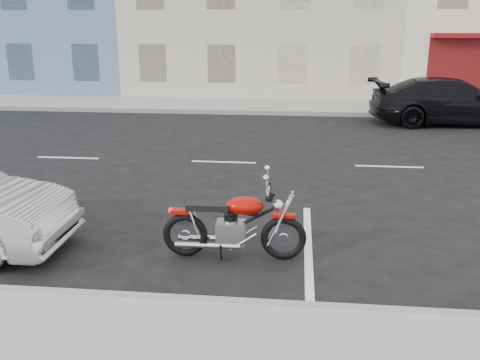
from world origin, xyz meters
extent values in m
plane|color=black|center=(0.00, 0.00, 0.00)|extent=(120.00, 120.00, 0.00)
cube|color=gray|center=(-5.00, 8.70, 0.07)|extent=(80.00, 3.40, 0.15)
cube|color=gray|center=(-5.00, 7.00, 0.08)|extent=(80.00, 0.12, 0.16)
torus|color=black|center=(0.37, -5.44, 0.32)|extent=(0.67, 0.12, 0.67)
torus|color=black|center=(-1.07, -5.48, 0.32)|extent=(0.67, 0.12, 0.67)
cube|color=#9A0A05|center=(0.37, -5.44, 0.67)|extent=(0.34, 0.14, 0.05)
cube|color=#9A0A05|center=(-1.11, -5.48, 0.69)|extent=(0.30, 0.17, 0.06)
cube|color=gray|center=(-0.39, -5.46, 0.38)|extent=(0.42, 0.31, 0.34)
ellipsoid|color=#9A0A05|center=(-0.19, -5.46, 0.79)|extent=(0.56, 0.35, 0.27)
cube|color=black|center=(-0.72, -5.47, 0.77)|extent=(0.62, 0.27, 0.09)
cylinder|color=silver|center=(0.14, -5.45, 1.02)|extent=(0.05, 0.70, 0.04)
sphere|color=silver|center=(0.28, -5.45, 0.81)|extent=(0.17, 0.17, 0.17)
cylinder|color=silver|center=(-0.72, -5.61, 0.22)|extent=(0.94, 0.10, 0.08)
cylinder|color=silver|center=(-0.72, -5.33, 0.22)|extent=(0.94, 0.10, 0.08)
cylinder|color=silver|center=(0.32, -5.45, 0.62)|extent=(0.38, 0.05, 0.79)
cylinder|color=black|center=(-0.17, -5.46, 0.55)|extent=(0.80, 0.07, 0.49)
imported|color=black|center=(4.87, 5.87, 0.77)|extent=(5.46, 2.58, 1.54)
camera|label=1|loc=(-0.23, -12.65, 3.35)|focal=40.00mm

